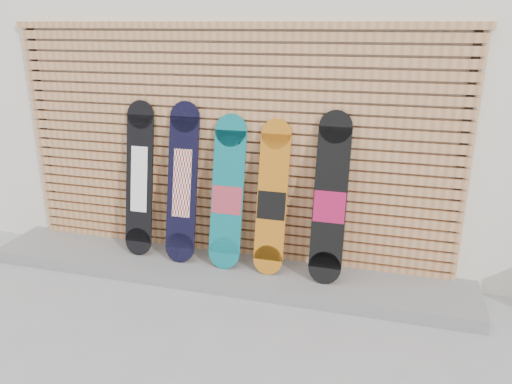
{
  "coord_description": "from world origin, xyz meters",
  "views": [
    {
      "loc": [
        1.31,
        -3.3,
        2.29
      ],
      "look_at": [
        0.17,
        0.75,
        0.85
      ],
      "focal_mm": 35.0,
      "sensor_mm": 36.0,
      "label": 1
    }
  ],
  "objects_px": {
    "snowboard_0": "(140,179)",
    "snowboard_3": "(272,199)",
    "snowboard_1": "(182,183)",
    "snowboard_4": "(330,199)",
    "snowboard_2": "(228,193)"
  },
  "relations": [
    {
      "from": "snowboard_0",
      "to": "snowboard_3",
      "type": "bearing_deg",
      "value": -1.02
    },
    {
      "from": "snowboard_2",
      "to": "snowboard_1",
      "type": "bearing_deg",
      "value": 179.27
    },
    {
      "from": "snowboard_1",
      "to": "snowboard_2",
      "type": "height_order",
      "value": "snowboard_1"
    },
    {
      "from": "snowboard_0",
      "to": "snowboard_3",
      "type": "relative_size",
      "value": 1.08
    },
    {
      "from": "snowboard_3",
      "to": "snowboard_2",
      "type": "bearing_deg",
      "value": -179.95
    },
    {
      "from": "snowboard_1",
      "to": "snowboard_3",
      "type": "bearing_deg",
      "value": -0.35
    },
    {
      "from": "snowboard_0",
      "to": "snowboard_4",
      "type": "distance_m",
      "value": 1.84
    },
    {
      "from": "snowboard_3",
      "to": "snowboard_1",
      "type": "bearing_deg",
      "value": 179.65
    },
    {
      "from": "snowboard_0",
      "to": "snowboard_2",
      "type": "xyz_separation_m",
      "value": [
        0.9,
        -0.02,
        -0.05
      ]
    },
    {
      "from": "snowboard_2",
      "to": "snowboard_4",
      "type": "relative_size",
      "value": 0.95
    },
    {
      "from": "snowboard_0",
      "to": "snowboard_4",
      "type": "xyz_separation_m",
      "value": [
        1.84,
        -0.04,
        -0.01
      ]
    },
    {
      "from": "snowboard_3",
      "to": "snowboard_0",
      "type": "bearing_deg",
      "value": 178.98
    },
    {
      "from": "snowboard_0",
      "to": "snowboard_1",
      "type": "height_order",
      "value": "snowboard_1"
    },
    {
      "from": "snowboard_1",
      "to": "snowboard_0",
      "type": "bearing_deg",
      "value": 177.71
    },
    {
      "from": "snowboard_0",
      "to": "snowboard_2",
      "type": "distance_m",
      "value": 0.9
    }
  ]
}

